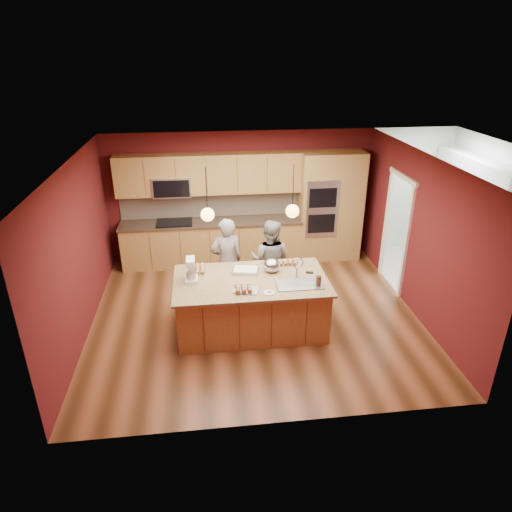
{
  "coord_description": "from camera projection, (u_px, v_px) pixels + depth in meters",
  "views": [
    {
      "loc": [
        -0.8,
        -6.68,
        4.25
      ],
      "look_at": [
        0.0,
        -0.1,
        1.17
      ],
      "focal_mm": 32.0,
      "sensor_mm": 36.0,
      "label": 1
    }
  ],
  "objects": [
    {
      "name": "pendant_left",
      "position": [
        208.0,
        214.0,
        6.63
      ],
      "size": [
        0.2,
        0.2,
        0.8
      ],
      "color": "black",
      "rests_on": "ceiling"
    },
    {
      "name": "stand_mixer",
      "position": [
        191.0,
        271.0,
        7.07
      ],
      "size": [
        0.2,
        0.28,
        0.38
      ],
      "rotation": [
        0.0,
        0.0,
        0.0
      ],
      "color": "white",
      "rests_on": "island"
    },
    {
      "name": "cupcakes_right",
      "position": [
        287.0,
        262.0,
        7.65
      ],
      "size": [
        0.34,
        0.17,
        0.08
      ],
      "primitive_type": null,
      "color": "tan",
      "rests_on": "island"
    },
    {
      "name": "cooling_rack",
      "position": [
        246.0,
        290.0,
        6.86
      ],
      "size": [
        0.44,
        0.37,
        0.02
      ],
      "primitive_type": "cube",
      "rotation": [
        0.0,
        0.0,
        -0.3
      ],
      "color": "#B9BCC0",
      "rests_on": "island"
    },
    {
      "name": "person_left",
      "position": [
        227.0,
        261.0,
        8.01
      ],
      "size": [
        0.64,
        0.49,
        1.58
      ],
      "primitive_type": "imported",
      "rotation": [
        0.0,
        0.0,
        3.35
      ],
      "color": "black",
      "rests_on": "floor"
    },
    {
      "name": "cupcakes_left",
      "position": [
        197.0,
        269.0,
        7.43
      ],
      "size": [
        0.25,
        0.34,
        0.08
      ],
      "primitive_type": null,
      "color": "tan",
      "rests_on": "island"
    },
    {
      "name": "mixing_bowl",
      "position": [
        272.0,
        265.0,
        7.38
      ],
      "size": [
        0.28,
        0.28,
        0.24
      ],
      "primitive_type": "ellipsoid",
      "color": "#BABCC2",
      "rests_on": "island"
    },
    {
      "name": "person_right",
      "position": [
        270.0,
        260.0,
        8.11
      ],
      "size": [
        0.9,
        0.82,
        1.52
      ],
      "primitive_type": "imported",
      "rotation": [
        0.0,
        0.0,
        2.74
      ],
      "color": "slate",
      "rests_on": "floor"
    },
    {
      "name": "floor",
      "position": [
        255.0,
        315.0,
        7.89
      ],
      "size": [
        5.5,
        5.5,
        0.0
      ],
      "primitive_type": "plane",
      "color": "#452713",
      "rests_on": "ground"
    },
    {
      "name": "cabinet_run",
      "position": [
        210.0,
        218.0,
        9.43
      ],
      "size": [
        3.74,
        0.64,
        2.3
      ],
      "color": "olive",
      "rests_on": "floor"
    },
    {
      "name": "dryer",
      "position": [
        444.0,
        239.0,
        9.58
      ],
      "size": [
        0.8,
        0.82,
        1.08
      ],
      "primitive_type": "cube",
      "rotation": [
        0.0,
        0.0,
        -0.23
      ],
      "color": "white",
      "rests_on": "floor"
    },
    {
      "name": "wall_front",
      "position": [
        282.0,
        331.0,
        5.07
      ],
      "size": [
        5.5,
        0.0,
        5.5
      ],
      "primitive_type": "plane",
      "rotation": [
        -1.57,
        0.0,
        0.0
      ],
      "color": "#511416",
      "rests_on": "ground"
    },
    {
      "name": "wall_left",
      "position": [
        78.0,
        252.0,
        7.02
      ],
      "size": [
        0.0,
        5.0,
        5.0
      ],
      "primitive_type": "plane",
      "rotation": [
        1.57,
        0.0,
        1.57
      ],
      "color": "#511416",
      "rests_on": "ground"
    },
    {
      "name": "cupcakes_rack",
      "position": [
        243.0,
        288.0,
        6.81
      ],
      "size": [
        0.26,
        0.26,
        0.08
      ],
      "primitive_type": null,
      "color": "tan",
      "rests_on": "island"
    },
    {
      "name": "sheet_cake",
      "position": [
        246.0,
        270.0,
        7.42
      ],
      "size": [
        0.48,
        0.39,
        0.05
      ],
      "rotation": [
        0.0,
        0.0,
        -0.2
      ],
      "color": "silver",
      "rests_on": "island"
    },
    {
      "name": "doorway_trim",
      "position": [
        396.0,
        234.0,
        8.47
      ],
      "size": [
        0.08,
        1.11,
        2.2
      ],
      "primitive_type": null,
      "color": "white",
      "rests_on": "wall_right"
    },
    {
      "name": "wall_right",
      "position": [
        418.0,
        235.0,
        7.63
      ],
      "size": [
        0.0,
        5.0,
        5.0
      ],
      "primitive_type": "plane",
      "rotation": [
        1.57,
        0.0,
        -1.57
      ],
      "color": "#511416",
      "rests_on": "ground"
    },
    {
      "name": "tumbler",
      "position": [
        318.0,
        281.0,
        6.96
      ],
      "size": [
        0.08,
        0.08,
        0.17
      ],
      "primitive_type": "cylinder",
      "color": "#3E2816",
      "rests_on": "island"
    },
    {
      "name": "laundry_room",
      "position": [
        475.0,
        178.0,
        8.63
      ],
      "size": [
        2.6,
        2.7,
        2.7
      ],
      "color": "beige",
      "rests_on": "ground"
    },
    {
      "name": "phone",
      "position": [
        310.0,
        272.0,
        7.38
      ],
      "size": [
        0.13,
        0.1,
        0.01
      ],
      "primitive_type": "cube",
      "rotation": [
        0.0,
        0.0,
        -0.35
      ],
      "color": "black",
      "rests_on": "island"
    },
    {
      "name": "oven_column",
      "position": [
        330.0,
        207.0,
        9.59
      ],
      "size": [
        1.3,
        0.62,
        2.3
      ],
      "color": "olive",
      "rests_on": "floor"
    },
    {
      "name": "pendant_right",
      "position": [
        292.0,
        211.0,
        6.77
      ],
      "size": [
        0.2,
        0.2,
        0.8
      ],
      "color": "black",
      "rests_on": "ceiling"
    },
    {
      "name": "island",
      "position": [
        252.0,
        303.0,
        7.35
      ],
      "size": [
        2.42,
        1.36,
        1.27
      ],
      "color": "olive",
      "rests_on": "floor"
    },
    {
      "name": "washer",
      "position": [
        462.0,
        258.0,
        8.91
      ],
      "size": [
        0.73,
        0.74,
        0.93
      ],
      "primitive_type": "cube",
      "rotation": [
        0.0,
        0.0,
        0.3
      ],
      "color": "white",
      "rests_on": "floor"
    },
    {
      "name": "wall_back",
      "position": [
        241.0,
        196.0,
        9.57
      ],
      "size": [
        5.5,
        0.0,
        5.5
      ],
      "primitive_type": "plane",
      "rotation": [
        1.57,
        0.0,
        0.0
      ],
      "color": "#511416",
      "rests_on": "ground"
    },
    {
      "name": "plate",
      "position": [
        269.0,
        293.0,
        6.78
      ],
      "size": [
        0.17,
        0.17,
        0.01
      ],
      "primitive_type": "cylinder",
      "color": "silver",
      "rests_on": "island"
    },
    {
      "name": "ceiling",
      "position": [
        255.0,
        160.0,
        6.75
      ],
      "size": [
        5.5,
        5.5,
        0.0
      ],
      "primitive_type": "plane",
      "rotation": [
        3.14,
        0.0,
        0.0
      ],
      "color": "white",
      "rests_on": "ground"
    }
  ]
}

